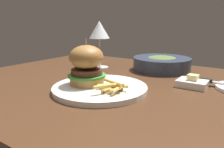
{
  "coord_description": "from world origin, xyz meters",
  "views": [
    {
      "loc": [
        0.29,
        -0.56,
        0.93
      ],
      "look_at": [
        -0.04,
        -0.07,
        0.78
      ],
      "focal_mm": 35.0,
      "sensor_mm": 36.0,
      "label": 1
    }
  ],
  "objects_px": {
    "wine_glass": "(99,31)",
    "butter_dish": "(192,83)",
    "main_plate": "(100,88)",
    "table_knife": "(222,83)",
    "burger_sandwich": "(87,65)",
    "soup_bowl": "(162,63)"
  },
  "relations": [
    {
      "from": "burger_sandwich",
      "to": "wine_glass",
      "type": "bearing_deg",
      "value": 120.08
    },
    {
      "from": "main_plate",
      "to": "table_knife",
      "type": "relative_size",
      "value": 1.22
    },
    {
      "from": "main_plate",
      "to": "wine_glass",
      "type": "height_order",
      "value": "wine_glass"
    },
    {
      "from": "butter_dish",
      "to": "soup_bowl",
      "type": "relative_size",
      "value": 0.37
    },
    {
      "from": "main_plate",
      "to": "table_knife",
      "type": "distance_m",
      "value": 0.35
    },
    {
      "from": "burger_sandwich",
      "to": "soup_bowl",
      "type": "bearing_deg",
      "value": 76.87
    },
    {
      "from": "burger_sandwich",
      "to": "butter_dish",
      "type": "xyz_separation_m",
      "value": [
        0.24,
        0.19,
        -0.06
      ]
    },
    {
      "from": "wine_glass",
      "to": "main_plate",
      "type": "bearing_deg",
      "value": -52.75
    },
    {
      "from": "wine_glass",
      "to": "butter_dish",
      "type": "relative_size",
      "value": 2.29
    },
    {
      "from": "soup_bowl",
      "to": "table_knife",
      "type": "bearing_deg",
      "value": -27.83
    },
    {
      "from": "main_plate",
      "to": "butter_dish",
      "type": "distance_m",
      "value": 0.27
    },
    {
      "from": "wine_glass",
      "to": "table_knife",
      "type": "height_order",
      "value": "wine_glass"
    },
    {
      "from": "butter_dish",
      "to": "table_knife",
      "type": "bearing_deg",
      "value": 27.72
    },
    {
      "from": "main_plate",
      "to": "wine_glass",
      "type": "relative_size",
      "value": 1.38
    },
    {
      "from": "main_plate",
      "to": "burger_sandwich",
      "type": "bearing_deg",
      "value": -169.96
    },
    {
      "from": "burger_sandwich",
      "to": "soup_bowl",
      "type": "xyz_separation_m",
      "value": [
        0.08,
        0.35,
        -0.04
      ]
    },
    {
      "from": "table_knife",
      "to": "soup_bowl",
      "type": "bearing_deg",
      "value": 152.17
    },
    {
      "from": "soup_bowl",
      "to": "butter_dish",
      "type": "bearing_deg",
      "value": -45.38
    },
    {
      "from": "main_plate",
      "to": "burger_sandwich",
      "type": "height_order",
      "value": "burger_sandwich"
    },
    {
      "from": "table_knife",
      "to": "soup_bowl",
      "type": "relative_size",
      "value": 0.97
    },
    {
      "from": "wine_glass",
      "to": "table_knife",
      "type": "bearing_deg",
      "value": -2.97
    },
    {
      "from": "table_knife",
      "to": "butter_dish",
      "type": "height_order",
      "value": "butter_dish"
    }
  ]
}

